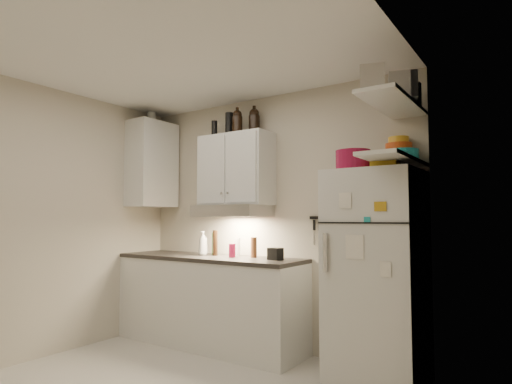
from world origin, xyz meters
The scene contains 35 objects.
ceiling centered at (0.00, 0.00, 2.61)m, with size 3.20×3.00×0.02m, color white.
back_wall centered at (0.00, 1.51, 1.30)m, with size 3.20×0.02×2.60m, color #BFB6A3.
left_wall centered at (-1.61, 0.00, 1.30)m, with size 0.02×3.00×2.60m, color #BFB6A3.
right_wall centered at (1.61, 0.00, 1.30)m, with size 0.02×3.00×2.60m, color #BFB6A3.
base_cabinet centered at (-0.55, 1.20, 0.44)m, with size 2.10×0.60×0.88m, color silver.
countertop centered at (-0.55, 1.20, 0.90)m, with size 2.10×0.62×0.04m, color #2B2725.
upper_cabinet centered at (-0.30, 1.33, 1.83)m, with size 0.80×0.33×0.75m, color silver.
side_cabinet centered at (-1.44, 1.20, 1.95)m, with size 0.33×0.55×1.00m, color silver.
range_hood centered at (-0.30, 1.27, 1.39)m, with size 0.76×0.46×0.12m, color silver.
fridge centered at (1.25, 1.16, 0.85)m, with size 0.70×0.68×1.70m, color silver.
shelf_hi centered at (1.45, 1.02, 2.20)m, with size 0.30×0.95×0.03m, color silver.
shelf_lo centered at (1.45, 1.02, 1.76)m, with size 0.30×0.95×0.03m, color silver.
knife_strip centered at (0.70, 1.49, 1.32)m, with size 0.42×0.02×0.03m, color black.
dutch_oven centered at (1.12, 1.02, 1.78)m, with size 0.28×0.28×0.16m, color maroon.
book_stack centered at (1.38, 1.01, 1.74)m, with size 0.19×0.24×0.08m, color #B28516.
spice_jar centered at (1.35, 1.08, 1.75)m, with size 0.06×0.06×0.10m, color silver.
stock_pot centered at (1.48, 1.25, 2.30)m, with size 0.25×0.25×0.18m, color silver.
tin_a centered at (1.52, 1.03, 2.32)m, with size 0.21×0.18×0.21m, color #AAAAAD.
tin_b centered at (1.41, 0.65, 2.30)m, with size 0.17×0.17×0.17m, color #AAAAAD.
bowl_teal centered at (1.41, 1.36, 1.83)m, with size 0.28×0.28×0.11m, color teal.
bowl_orange centered at (1.38, 1.41, 1.92)m, with size 0.22×0.22×0.07m, color #E74D15.
bowl_yellow centered at (1.38, 1.41, 1.98)m, with size 0.17×0.17×0.06m, color yellow.
plates centered at (1.42, 1.09, 1.80)m, with size 0.23×0.23×0.06m, color teal.
growler_a centered at (-0.25, 1.28, 2.33)m, with size 0.11×0.11×0.26m, color black, non-canonical shape.
growler_b centered at (-0.11, 1.40, 2.34)m, with size 0.12×0.12×0.28m, color black, non-canonical shape.
thermos_a centered at (-0.39, 1.34, 2.33)m, with size 0.09×0.09×0.25m, color black.
thermos_b centered at (-0.60, 1.33, 2.29)m, with size 0.06×0.06×0.19m, color black.
side_jar centered at (-1.50, 1.23, 2.52)m, with size 0.11×0.11×0.14m, color silver.
soap_bottle centered at (-0.66, 1.23, 1.06)m, with size 0.11×0.11×0.29m, color silver.
pepper_mill centered at (-0.06, 1.31, 1.02)m, with size 0.06×0.06×0.20m, color brown.
oil_bottle centered at (-0.57, 1.31, 1.04)m, with size 0.05×0.05×0.24m, color #40711C.
vinegar_bottle centered at (-0.52, 1.27, 1.05)m, with size 0.06×0.06×0.27m, color black.
clear_bottle centered at (-0.29, 1.35, 1.01)m, with size 0.06×0.06×0.19m, color silver.
red_jar centered at (-0.25, 1.20, 0.99)m, with size 0.07×0.07×0.14m, color maroon.
caddy centered at (0.25, 1.22, 0.98)m, with size 0.13×0.10×0.11m, color black.
Camera 1 is at (2.39, -2.26, 1.31)m, focal length 30.00 mm.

